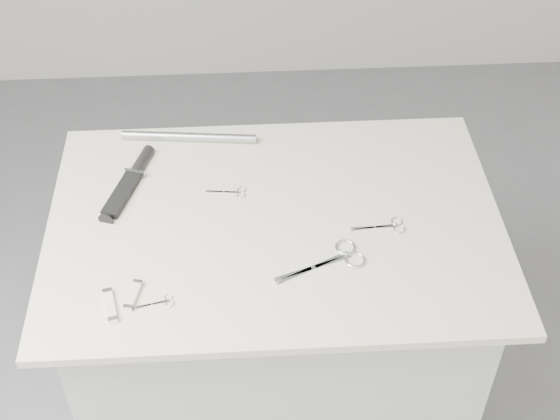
{
  "coord_description": "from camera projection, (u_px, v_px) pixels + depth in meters",
  "views": [
    {
      "loc": [
        -0.06,
        -1.23,
        2.11
      ],
      "look_at": [
        0.01,
        0.03,
        0.92
      ],
      "focal_mm": 50.0,
      "sensor_mm": 36.0,
      "label": 1
    }
  ],
  "objects": [
    {
      "name": "plinth",
      "position": [
        276.0,
        349.0,
        2.04
      ],
      "size": [
        0.9,
        0.6,
        0.9
      ],
      "primitive_type": "cube",
      "color": "beige",
      "rests_on": "ground"
    },
    {
      "name": "large_shears",
      "position": [
        337.0,
        259.0,
        1.63
      ],
      "size": [
        0.2,
        0.12,
        0.01
      ],
      "rotation": [
        0.0,
        0.0,
        0.4
      ],
      "color": "silver",
      "rests_on": "display_board"
    },
    {
      "name": "metal_rail",
      "position": [
        189.0,
        137.0,
        1.91
      ],
      "size": [
        0.33,
        0.06,
        0.02
      ],
      "primitive_type": "cylinder",
      "rotation": [
        0.0,
        1.57,
        -0.11
      ],
      "color": "#969A9F",
      "rests_on": "display_board"
    },
    {
      "name": "pocket_knife_a",
      "position": [
        110.0,
        306.0,
        1.53
      ],
      "size": [
        0.04,
        0.09,
        0.01
      ],
      "rotation": [
        0.0,
        0.0,
        1.81
      ],
      "color": "silver",
      "rests_on": "display_board"
    },
    {
      "name": "sheathed_knife",
      "position": [
        131.0,
        179.0,
        1.8
      ],
      "size": [
        0.11,
        0.24,
        0.03
      ],
      "rotation": [
        0.0,
        0.0,
        1.25
      ],
      "color": "black",
      "rests_on": "display_board"
    },
    {
      "name": "embroidery_scissors_a",
      "position": [
        388.0,
        226.0,
        1.7
      ],
      "size": [
        0.12,
        0.05,
        0.0
      ],
      "rotation": [
        0.0,
        0.0,
        0.06
      ],
      "color": "silver",
      "rests_on": "display_board"
    },
    {
      "name": "embroidery_scissors_b",
      "position": [
        232.0,
        192.0,
        1.78
      ],
      "size": [
        0.09,
        0.04,
        0.0
      ],
      "rotation": [
        0.0,
        0.0,
        -0.1
      ],
      "color": "silver",
      "rests_on": "display_board"
    },
    {
      "name": "display_board",
      "position": [
        275.0,
        223.0,
        1.72
      ],
      "size": [
        1.0,
        0.7,
        0.02
      ],
      "primitive_type": "cube",
      "color": "beige",
      "rests_on": "plinth"
    },
    {
      "name": "pocket_knife_b",
      "position": [
        133.0,
        295.0,
        1.55
      ],
      "size": [
        0.03,
        0.08,
        0.01
      ],
      "rotation": [
        0.0,
        0.0,
        1.34
      ],
      "color": "silver",
      "rests_on": "display_board"
    },
    {
      "name": "tiny_scissors",
      "position": [
        160.0,
        303.0,
        1.54
      ],
      "size": [
        0.08,
        0.04,
        0.0
      ],
      "rotation": [
        0.0,
        0.0,
        0.22
      ],
      "color": "silver",
      "rests_on": "display_board"
    }
  ]
}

